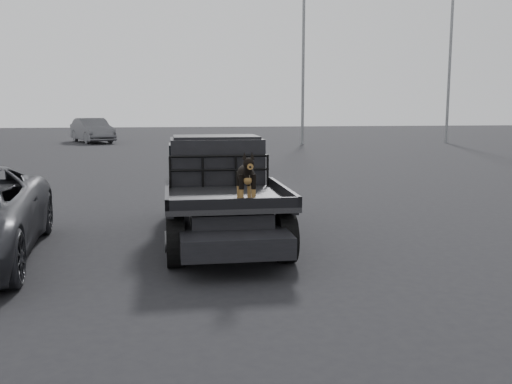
{
  "coord_description": "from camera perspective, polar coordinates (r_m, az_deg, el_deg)",
  "views": [
    {
      "loc": [
        -0.36,
        -7.82,
        2.35
      ],
      "look_at": [
        0.81,
        -0.27,
        1.2
      ],
      "focal_mm": 40.0,
      "sensor_mm": 36.0,
      "label": 1
    }
  ],
  "objects": [
    {
      "name": "floodlight_mid",
      "position": [
        36.32,
        4.77,
        15.28
      ],
      "size": [
        1.08,
        0.28,
        12.09
      ],
      "color": "slate",
      "rests_on": "ground"
    },
    {
      "name": "ground",
      "position": [
        8.17,
        -5.98,
        -8.22
      ],
      "size": [
        120.0,
        120.0,
        0.0
      ],
      "primitive_type": "plane",
      "color": "black",
      "rests_on": "ground"
    },
    {
      "name": "dog",
      "position": [
        8.52,
        -1.02,
        1.39
      ],
      "size": [
        0.32,
        0.6,
        0.74
      ],
      "primitive_type": null,
      "color": "black",
      "rests_on": "flatbed_ute"
    },
    {
      "name": "headache_rack",
      "position": [
        10.28,
        -3.67,
        2.07
      ],
      "size": [
        1.8,
        0.08,
        0.55
      ],
      "primitive_type": null,
      "color": "black",
      "rests_on": "flatbed_ute"
    },
    {
      "name": "floodlight_far",
      "position": [
        39.83,
        19.07,
        17.43
      ],
      "size": [
        1.08,
        0.28,
        16.43
      ],
      "color": "slate",
      "rests_on": "ground"
    },
    {
      "name": "ute_cab",
      "position": [
        11.01,
        -4.03,
        3.35
      ],
      "size": [
        1.72,
        1.3,
        0.88
      ],
      "primitive_type": null,
      "color": "black",
      "rests_on": "flatbed_ute"
    },
    {
      "name": "flatbed_ute",
      "position": [
        10.19,
        -3.53,
        -2.17
      ],
      "size": [
        2.0,
        5.4,
        0.92
      ],
      "primitive_type": null,
      "color": "black",
      "rests_on": "ground"
    },
    {
      "name": "distant_car_a",
      "position": [
        39.35,
        -16.05,
        5.95
      ],
      "size": [
        3.5,
        5.17,
        1.61
      ],
      "primitive_type": "imported",
      "rotation": [
        0.0,
        0.0,
        0.4
      ],
      "color": "#4C4D51",
      "rests_on": "ground"
    }
  ]
}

